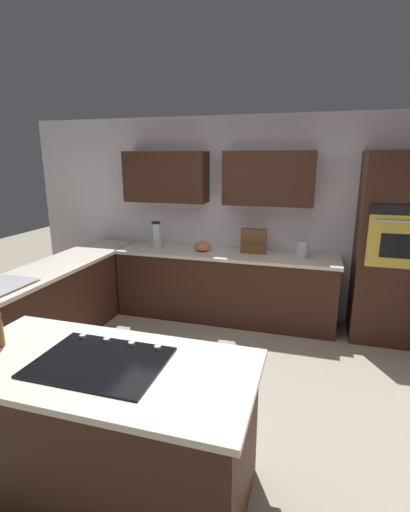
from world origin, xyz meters
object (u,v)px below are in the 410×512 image
Objects in this scene: cooktop at (101,361)px; blender at (156,237)px; mixing_bowl at (203,246)px; spice_rack at (254,241)px; wall_oven at (394,249)px; kettle at (302,249)px.

cooktop is 2.14× the size of blender.
mixing_bowl reaches higher than cooktop.
cooktop is at bearing 81.37° from spice_rack.
kettle is (1.00, -0.01, -0.07)m from wall_oven.
blender is 1.13× the size of spice_rack.
wall_oven is at bearing 179.62° from mixing_bowl.
cooktop is at bearing 107.06° from blender.
spice_rack is (1.60, -0.08, -0.02)m from wall_oven.
blender is 0.66m from mixing_bowl.
mixing_bowl is 1.09× the size of kettle.
blender is at bearing 3.04° from spice_rack.
wall_oven reaches higher than mixing_bowl.
blender is at bearing -0.30° from wall_oven.
cooktop is at bearing 53.93° from wall_oven.
blender is at bearing 0.00° from mixing_bowl.
kettle reaches higher than cooktop.
kettle is (-1.90, 0.00, -0.05)m from blender.
wall_oven reaches higher than blender.
wall_oven is 2.90m from blender.
mixing_bowl is at bearing 180.00° from blender.
kettle is (-0.60, 0.07, -0.05)m from spice_rack.
blender is at bearing 0.00° from kettle.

